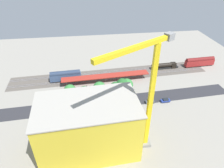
# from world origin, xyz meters

# --- Properties ---
(ground_plane) EXTENTS (180.97, 180.97, 0.00)m
(ground_plane) POSITION_xyz_m (0.00, 0.00, 0.00)
(ground_plane) COLOR gray
(ground_plane) RESTS_ON ground
(rail_bed) EXTENTS (113.69, 20.01, 0.01)m
(rail_bed) POSITION_xyz_m (0.00, -21.16, 0.00)
(rail_bed) COLOR #5B544C
(rail_bed) RESTS_ON ground
(street_asphalt) EXTENTS (113.42, 14.85, 0.01)m
(street_asphalt) POSITION_xyz_m (0.00, 4.28, 0.00)
(street_asphalt) COLOR #2D2D33
(street_asphalt) RESTS_ON ground
(track_rails) EXTENTS (112.96, 13.58, 0.12)m
(track_rails) POSITION_xyz_m (0.00, -21.16, 0.18)
(track_rails) COLOR #9E9EA8
(track_rails) RESTS_ON ground
(platform_canopy_near) EXTENTS (47.43, 7.26, 4.00)m
(platform_canopy_near) POSITION_xyz_m (3.82, -13.77, 3.79)
(platform_canopy_near) COLOR #A82D23
(platform_canopy_near) RESTS_ON ground
(locomotive) EXTENTS (16.77, 3.44, 4.95)m
(locomotive) POSITION_xyz_m (-33.76, -24.25, 1.74)
(locomotive) COLOR black
(locomotive) RESTS_ON ground
(passenger_coach) EXTENTS (18.84, 3.81, 5.86)m
(passenger_coach) POSITION_xyz_m (-55.99, -24.24, 3.08)
(passenger_coach) COLOR black
(passenger_coach) RESTS_ON ground
(freight_coach_far) EXTENTS (16.91, 3.92, 6.10)m
(freight_coach_far) POSITION_xyz_m (25.49, -18.08, 3.21)
(freight_coach_far) COLOR black
(freight_coach_far) RESTS_ON ground
(parked_car_0) EXTENTS (4.50, 2.03, 1.82)m
(parked_car_0) POSITION_xyz_m (-22.14, 7.75, 0.80)
(parked_car_0) COLOR black
(parked_car_0) RESTS_ON ground
(parked_car_1) EXTENTS (4.18, 1.89, 1.84)m
(parked_car_1) POSITION_xyz_m (-14.62, 7.52, 0.82)
(parked_car_1) COLOR black
(parked_car_1) RESTS_ON ground
(parked_car_2) EXTENTS (4.71, 2.17, 1.72)m
(parked_car_2) POSITION_xyz_m (-6.65, 8.03, 0.75)
(parked_car_2) COLOR black
(parked_car_2) RESTS_ON ground
(parked_car_3) EXTENTS (4.50, 1.84, 1.84)m
(parked_car_3) POSITION_xyz_m (2.43, 7.19, 0.81)
(parked_car_3) COLOR black
(parked_car_3) RESTS_ON ground
(parked_car_4) EXTENTS (4.14, 2.14, 1.54)m
(parked_car_4) POSITION_xyz_m (10.28, 7.53, 0.69)
(parked_car_4) COLOR black
(parked_car_4) RESTS_ON ground
(parked_car_5) EXTENTS (4.10, 1.97, 1.71)m
(parked_car_5) POSITION_xyz_m (18.30, 7.66, 0.77)
(parked_car_5) COLOR black
(parked_car_5) RESTS_ON ground
(construction_building) EXTENTS (33.45, 20.45, 19.56)m
(construction_building) POSITION_xyz_m (14.36, 29.33, 9.78)
(construction_building) COLOR yellow
(construction_building) RESTS_ON ground
(construction_roof_slab) EXTENTS (34.08, 21.08, 0.40)m
(construction_roof_slab) POSITION_xyz_m (14.36, 29.33, 19.76)
(construction_roof_slab) COLOR #ADA89E
(construction_roof_slab) RESTS_ON construction_building
(tower_crane) EXTENTS (23.55, 14.71, 41.08)m
(tower_crane) POSITION_xyz_m (-4.02, 31.76, 24.06)
(tower_crane) COLOR gray
(tower_crane) RESTS_ON ground
(box_truck_0) EXTENTS (9.00, 2.43, 3.25)m
(box_truck_0) POSITION_xyz_m (13.21, 13.16, 1.60)
(box_truck_0) COLOR black
(box_truck_0) RESTS_ON ground
(street_tree_0) EXTENTS (5.86, 5.86, 8.30)m
(street_tree_0) POSITION_xyz_m (22.15, -0.06, 5.35)
(street_tree_0) COLOR brown
(street_tree_0) RESTS_ON ground
(street_tree_1) EXTENTS (6.19, 6.19, 7.97)m
(street_tree_1) POSITION_xyz_m (0.52, 0.09, 4.87)
(street_tree_1) COLOR brown
(street_tree_1) RESTS_ON ground
(street_tree_2) EXTENTS (4.55, 4.55, 6.83)m
(street_tree_2) POSITION_xyz_m (15.53, -0.30, 4.52)
(street_tree_2) COLOR brown
(street_tree_2) RESTS_ON ground
(street_tree_3) EXTENTS (6.32, 6.32, 8.48)m
(street_tree_3) POSITION_xyz_m (8.34, -0.28, 5.31)
(street_tree_3) COLOR brown
(street_tree_3) RESTS_ON ground
(street_tree_4) EXTENTS (6.29, 6.29, 8.60)m
(street_tree_4) POSITION_xyz_m (-5.08, -1.09, 5.44)
(street_tree_4) COLOR brown
(street_tree_4) RESTS_ON ground
(street_tree_5) EXTENTS (6.33, 6.33, 9.20)m
(street_tree_5) POSITION_xyz_m (-2.85, -0.58, 6.03)
(street_tree_5) COLOR brown
(street_tree_5) RESTS_ON ground
(traffic_light) EXTENTS (0.50, 0.36, 7.17)m
(traffic_light) POSITION_xyz_m (14.25, -0.38, 4.69)
(traffic_light) COLOR #333333
(traffic_light) RESTS_ON ground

